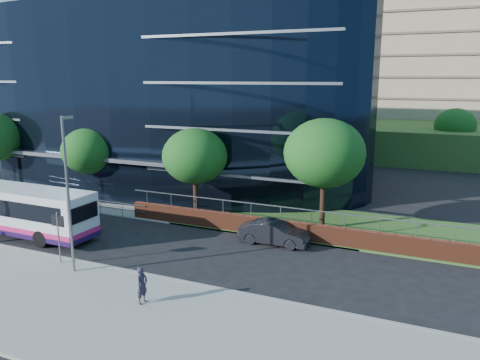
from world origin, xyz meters
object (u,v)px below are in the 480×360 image
at_px(tree_far_c, 195,156).
at_px(streetlight_east, 68,191).
at_px(tree_dist_e, 455,125).
at_px(city_bus, 17,210).
at_px(street_sign, 58,227).
at_px(tree_far_d, 325,153).
at_px(parked_car, 274,233).
at_px(tree_far_b, 88,151).
at_px(pedestrian, 142,285).

xyz_separation_m(tree_far_c, streetlight_east, (-1.00, -11.17, -0.10)).
relative_size(tree_dist_e, city_bus, 0.56).
height_order(tree_far_c, tree_dist_e, same).
relative_size(street_sign, city_bus, 0.24).
height_order(tree_far_c, tree_far_d, tree_far_d).
distance_m(tree_far_d, city_bus, 20.18).
bearing_deg(tree_far_c, parked_car, -22.01).
xyz_separation_m(tree_far_b, tree_far_c, (10.00, -0.50, 0.33)).
bearing_deg(tree_far_d, parked_car, -117.35).
distance_m(tree_far_b, tree_far_c, 10.02).
relative_size(tree_far_c, streetlight_east, 0.81).
relative_size(street_sign, parked_car, 0.65).
bearing_deg(streetlight_east, pedestrian, -15.72).
relative_size(tree_far_d, city_bus, 0.64).
distance_m(tree_far_d, tree_dist_e, 31.06).
bearing_deg(street_sign, parked_car, 39.16).
relative_size(tree_far_d, pedestrian, 4.42).
distance_m(streetlight_east, pedestrian, 6.51).
bearing_deg(parked_car, tree_far_b, 78.99).
relative_size(streetlight_east, pedestrian, 4.75).
xyz_separation_m(street_sign, tree_far_b, (-7.50, 11.09, 2.06)).
bearing_deg(tree_far_b, street_sign, -55.92).
xyz_separation_m(streetlight_east, pedestrian, (5.32, -1.50, -3.45)).
xyz_separation_m(tree_far_c, tree_dist_e, (17.00, 31.00, 0.00)).
bearing_deg(tree_dist_e, tree_far_c, -118.74).
distance_m(tree_dist_e, city_bus, 46.68).
xyz_separation_m(street_sign, city_bus, (-6.32, 2.81, -0.49)).
bearing_deg(city_bus, tree_dist_e, 56.76).
bearing_deg(tree_far_c, city_bus, -138.61).
relative_size(tree_far_b, city_bus, 0.52).
bearing_deg(pedestrian, tree_far_d, -15.56).
height_order(tree_far_c, pedestrian, tree_far_c).
bearing_deg(tree_far_c, pedestrian, -71.18).
xyz_separation_m(tree_dist_e, pedestrian, (-12.68, -43.67, -3.54)).
xyz_separation_m(tree_dist_e, city_bus, (-25.82, -38.78, -2.88)).
bearing_deg(streetlight_east, tree_dist_e, 66.89).
xyz_separation_m(tree_far_d, city_bus, (-17.82, -8.78, -3.53)).
xyz_separation_m(tree_far_b, tree_dist_e, (27.00, 30.50, 0.33)).
relative_size(tree_far_c, city_bus, 0.56).
bearing_deg(streetlight_east, parked_car, 46.13).
bearing_deg(pedestrian, tree_far_c, 22.16).
bearing_deg(street_sign, tree_far_c, 76.71).
bearing_deg(streetlight_east, city_bus, 156.53).
bearing_deg(street_sign, streetlight_east, -21.36).
bearing_deg(tree_far_c, tree_dist_e, 61.26).
xyz_separation_m(tree_far_d, pedestrian, (-4.68, -13.67, -4.20)).
height_order(street_sign, tree_far_b, tree_far_b).
relative_size(street_sign, streetlight_east, 0.35).
height_order(street_sign, tree_dist_e, tree_dist_e).
distance_m(tree_far_b, tree_far_d, 19.03).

